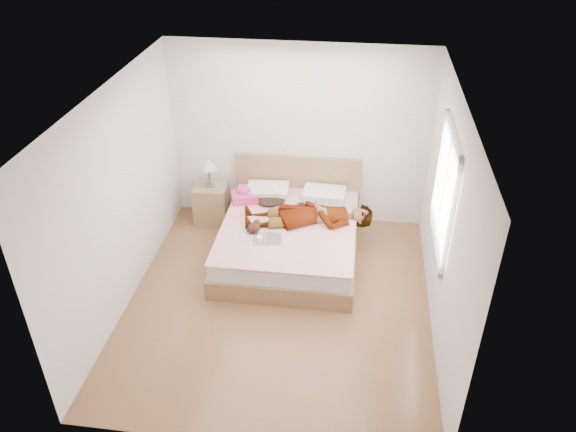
# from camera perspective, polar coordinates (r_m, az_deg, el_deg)

# --- Properties ---
(ground) EXTENTS (4.00, 4.00, 0.00)m
(ground) POSITION_cam_1_polar(r_m,az_deg,el_deg) (6.88, -0.95, -8.71)
(ground) COLOR #502D19
(ground) RESTS_ON ground
(woman) EXTENTS (1.82, 0.98, 0.24)m
(woman) POSITION_cam_1_polar(r_m,az_deg,el_deg) (7.36, 2.20, 0.43)
(woman) COLOR white
(woman) RESTS_ON bed
(hair) EXTENTS (0.56, 0.62, 0.08)m
(hair) POSITION_cam_1_polar(r_m,az_deg,el_deg) (7.85, -1.62, 1.94)
(hair) COLOR black
(hair) RESTS_ON bed
(phone) EXTENTS (0.06, 0.10, 0.05)m
(phone) POSITION_cam_1_polar(r_m,az_deg,el_deg) (7.72, -1.19, 2.67)
(phone) COLOR silver
(phone) RESTS_ON bed
(room_shell) EXTENTS (4.00, 4.00, 4.00)m
(room_shell) POSITION_cam_1_polar(r_m,az_deg,el_deg) (6.29, 15.57, 2.36)
(room_shell) COLOR white
(room_shell) RESTS_ON ground
(bed) EXTENTS (1.80, 2.08, 1.00)m
(bed) POSITION_cam_1_polar(r_m,az_deg,el_deg) (7.52, 0.19, -1.98)
(bed) COLOR brown
(bed) RESTS_ON ground
(towel) EXTENTS (0.43, 0.38, 0.19)m
(towel) POSITION_cam_1_polar(r_m,az_deg,el_deg) (7.83, -4.45, 2.09)
(towel) COLOR #F2416C
(towel) RESTS_ON bed
(magazine) EXTENTS (0.44, 0.33, 0.02)m
(magazine) POSITION_cam_1_polar(r_m,az_deg,el_deg) (7.03, -2.17, -2.35)
(magazine) COLOR white
(magazine) RESTS_ON bed
(coffee_mug) EXTENTS (0.11, 0.09, 0.08)m
(coffee_mug) POSITION_cam_1_polar(r_m,az_deg,el_deg) (6.97, -2.87, -2.37)
(coffee_mug) COLOR white
(coffee_mug) RESTS_ON bed
(plush_toy) EXTENTS (0.20, 0.26, 0.13)m
(plush_toy) POSITION_cam_1_polar(r_m,az_deg,el_deg) (7.16, -3.46, -1.11)
(plush_toy) COLOR black
(plush_toy) RESTS_ON bed
(nightstand) EXTENTS (0.49, 0.44, 1.03)m
(nightstand) POSITION_cam_1_polar(r_m,az_deg,el_deg) (8.25, -7.80, 1.59)
(nightstand) COLOR olive
(nightstand) RESTS_ON ground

